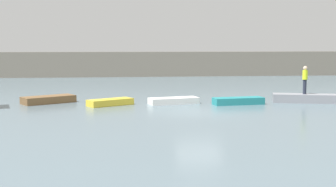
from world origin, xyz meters
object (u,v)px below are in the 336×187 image
object	(u,v)px
rowboat_teal	(238,101)
rowboat_white	(174,101)
rowboat_brown	(49,100)
person_hiviz_shirt	(305,78)
rowboat_grey	(304,98)
rowboat_yellow	(110,102)

from	to	relation	value
rowboat_teal	rowboat_white	bearing A→B (deg)	161.78
rowboat_brown	person_hiviz_shirt	size ratio (longest dim) A/B	1.82
rowboat_teal	person_hiviz_shirt	world-z (taller)	person_hiviz_shirt
rowboat_white	rowboat_teal	xyz separation A→B (m)	(3.92, -0.75, 0.02)
rowboat_brown	person_hiviz_shirt	distance (m)	16.24
rowboat_white	rowboat_grey	world-z (taller)	rowboat_grey
rowboat_grey	person_hiviz_shirt	world-z (taller)	person_hiviz_shirt
rowboat_yellow	rowboat_grey	world-z (taller)	rowboat_grey
rowboat_teal	rowboat_grey	distance (m)	4.42
rowboat_yellow	rowboat_white	distance (m)	3.93
rowboat_teal	person_hiviz_shirt	size ratio (longest dim) A/B	1.76
rowboat_white	rowboat_yellow	bearing A→B (deg)	171.18
rowboat_brown	rowboat_teal	distance (m)	11.88
rowboat_yellow	rowboat_white	size ratio (longest dim) A/B	0.90
rowboat_white	rowboat_teal	world-z (taller)	rowboat_teal
rowboat_yellow	rowboat_grey	distance (m)	12.24
rowboat_brown	rowboat_yellow	size ratio (longest dim) A/B	1.17
rowboat_white	rowboat_grey	xyz separation A→B (m)	(8.32, -0.33, 0.08)
rowboat_yellow	rowboat_teal	world-z (taller)	rowboat_teal
rowboat_yellow	rowboat_white	world-z (taller)	rowboat_yellow
rowboat_yellow	rowboat_teal	xyz separation A→B (m)	(7.84, -0.44, 0.02)
rowboat_grey	rowboat_white	bearing A→B (deg)	-166.08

